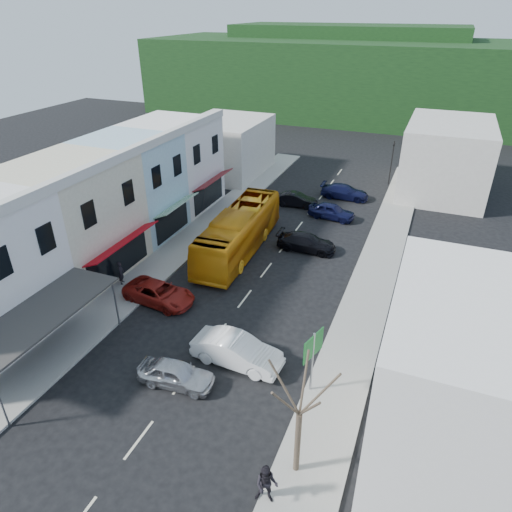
{
  "coord_description": "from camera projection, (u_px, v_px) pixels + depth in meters",
  "views": [
    {
      "loc": [
        10.0,
        -18.88,
        17.0
      ],
      "look_at": [
        0.0,
        6.0,
        2.2
      ],
      "focal_mm": 32.0,
      "sensor_mm": 36.0,
      "label": 1
    }
  ],
  "objects": [
    {
      "name": "ground",
      "position": [
        218.0,
        334.0,
        26.82
      ],
      "size": [
        120.0,
        120.0,
        0.0
      ],
      "primitive_type": "plane",
      "color": "black",
      "rests_on": "ground"
    },
    {
      "name": "sidewalk_left",
      "position": [
        189.0,
        240.0,
        37.35
      ],
      "size": [
        3.0,
        52.0,
        0.15
      ],
      "primitive_type": "cube",
      "color": "gray",
      "rests_on": "ground"
    },
    {
      "name": "sidewalk_right",
      "position": [
        375.0,
        276.0,
        32.45
      ],
      "size": [
        3.0,
        52.0,
        0.15
      ],
      "primitive_type": "cube",
      "color": "gray",
      "rests_on": "ground"
    },
    {
      "name": "shopfront_row",
      "position": [
        91.0,
        209.0,
        33.03
      ],
      "size": [
        8.25,
        30.0,
        8.0
      ],
      "color": "silver",
      "rests_on": "ground"
    },
    {
      "name": "right_building",
      "position": [
        488.0,
        397.0,
        17.23
      ],
      "size": [
        8.0,
        9.0,
        8.0
      ],
      "primitive_type": "cube",
      "color": "silver",
      "rests_on": "ground"
    },
    {
      "name": "distant_block_left",
      "position": [
        227.0,
        147.0,
        51.22
      ],
      "size": [
        8.0,
        10.0,
        6.0
      ],
      "primitive_type": "cube",
      "color": "#B7B2A8",
      "rests_on": "ground"
    },
    {
      "name": "distant_block_right",
      "position": [
        446.0,
        158.0,
        45.9
      ],
      "size": [
        8.0,
        12.0,
        7.0
      ],
      "primitive_type": "cube",
      "color": "#B7B2A8",
      "rests_on": "ground"
    },
    {
      "name": "hillside",
      "position": [
        378.0,
        74.0,
        76.92
      ],
      "size": [
        80.0,
        26.0,
        14.0
      ],
      "color": "black",
      "rests_on": "ground"
    },
    {
      "name": "bus",
      "position": [
        239.0,
        233.0,
        35.2
      ],
      "size": [
        3.03,
        11.7,
        3.1
      ],
      "primitive_type": "imported",
      "rotation": [
        0.0,
        0.0,
        0.05
      ],
      "color": "orange",
      "rests_on": "ground"
    },
    {
      "name": "car_silver",
      "position": [
        176.0,
        373.0,
        22.99
      ],
      "size": [
        4.53,
        2.16,
        1.4
      ],
      "primitive_type": "imported",
      "rotation": [
        0.0,
        0.0,
        1.65
      ],
      "color": "#B8B8BD",
      "rests_on": "ground"
    },
    {
      "name": "car_white",
      "position": [
        237.0,
        353.0,
        24.36
      ],
      "size": [
        4.49,
        2.03,
        1.4
      ],
      "primitive_type": "imported",
      "rotation": [
        0.0,
        0.0,
        1.52
      ],
      "color": "silver",
      "rests_on": "ground"
    },
    {
      "name": "car_red",
      "position": [
        159.0,
        293.0,
        29.43
      ],
      "size": [
        4.76,
        2.34,
        1.4
      ],
      "primitive_type": "imported",
      "rotation": [
        0.0,
        0.0,
        1.47
      ],
      "color": "maroon",
      "rests_on": "ground"
    },
    {
      "name": "car_black_near",
      "position": [
        306.0,
        242.0,
        35.73
      ],
      "size": [
        4.55,
        1.96,
        1.4
      ],
      "primitive_type": "imported",
      "rotation": [
        0.0,
        0.0,
        1.6
      ],
      "color": "black",
      "rests_on": "ground"
    },
    {
      "name": "car_navy_mid",
      "position": [
        332.0,
        211.0,
        41.05
      ],
      "size": [
        4.57,
        2.28,
        1.4
      ],
      "primitive_type": "imported",
      "rotation": [
        0.0,
        0.0,
        1.46
      ],
      "color": "black",
      "rests_on": "ground"
    },
    {
      "name": "car_black_far",
      "position": [
        296.0,
        199.0,
        43.57
      ],
      "size": [
        4.53,
        2.13,
        1.4
      ],
      "primitive_type": "imported",
      "rotation": [
        0.0,
        0.0,
        1.65
      ],
      "color": "black",
      "rests_on": "ground"
    },
    {
      "name": "car_navy_far",
      "position": [
        345.0,
        192.0,
        45.36
      ],
      "size": [
        4.51,
        1.87,
        1.4
      ],
      "primitive_type": "imported",
      "rotation": [
        0.0,
        0.0,
        1.58
      ],
      "color": "black",
      "rests_on": "ground"
    },
    {
      "name": "pedestrian_left",
      "position": [
        121.0,
        272.0,
        31.07
      ],
      "size": [
        0.61,
        0.71,
        1.7
      ],
      "primitive_type": "imported",
      "rotation": [
        0.0,
        0.0,
        1.98
      ],
      "color": "black",
      "rests_on": "sidewalk_left"
    },
    {
      "name": "pedestrian_right",
      "position": [
        266.0,
        486.0,
        17.29
      ],
      "size": [
        0.77,
        0.57,
        1.7
      ],
      "primitive_type": "imported",
      "rotation": [
        0.0,
        0.0,
        0.2
      ],
      "color": "black",
      "rests_on": "sidewalk_right"
    },
    {
      "name": "direction_sign",
      "position": [
        312.0,
        363.0,
        22.0
      ],
      "size": [
        1.09,
        1.74,
        3.65
      ],
      "primitive_type": null,
      "rotation": [
        0.0,
        0.0,
        -0.29
      ],
      "color": "#10501C",
      "rests_on": "ground"
    },
    {
      "name": "street_tree",
      "position": [
        299.0,
        414.0,
        17.37
      ],
      "size": [
        2.73,
        2.73,
        6.63
      ],
      "primitive_type": null,
      "rotation": [
        0.0,
        0.0,
        0.16
      ],
      "color": "#32291F",
      "rests_on": "ground"
    },
    {
      "name": "traffic_signal",
      "position": [
        391.0,
        163.0,
        48.11
      ],
      "size": [
        0.96,
        1.19,
        4.7
      ],
      "primitive_type": null,
      "rotation": [
        0.0,
        0.0,
        2.86
      ],
      "color": "black",
      "rests_on": "ground"
    }
  ]
}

